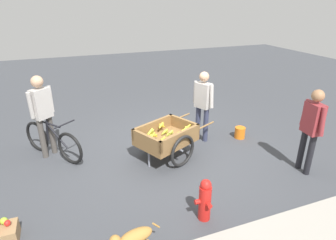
% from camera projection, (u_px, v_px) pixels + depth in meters
% --- Properties ---
extents(ground_plane, '(24.00, 24.00, 0.00)m').
position_uv_depth(ground_plane, '(169.00, 150.00, 6.08)').
color(ground_plane, '#3D3F44').
extents(fruit_cart, '(1.82, 1.39, 0.72)m').
position_uv_depth(fruit_cart, '(167.00, 138.00, 5.62)').
color(fruit_cart, olive).
rests_on(fruit_cart, ground).
extents(vendor_person, '(0.33, 0.52, 1.58)m').
position_uv_depth(vendor_person, '(203.00, 101.00, 6.18)').
color(vendor_person, '#333851').
rests_on(vendor_person, ground).
extents(bicycle, '(1.07, 1.34, 0.85)m').
position_uv_depth(bicycle, '(53.00, 141.00, 5.69)').
color(bicycle, black).
rests_on(bicycle, ground).
extents(cyclist_person, '(0.43, 0.42, 1.67)m').
position_uv_depth(cyclist_person, '(42.00, 109.00, 5.50)').
color(cyclist_person, '#4C4742').
rests_on(cyclist_person, ground).
extents(dog, '(0.67, 0.25, 0.40)m').
position_uv_depth(dog, '(133.00, 237.00, 3.50)').
color(dog, '#AD7A38').
rests_on(dog, ground).
extents(fire_hydrant, '(0.25, 0.25, 0.67)m').
position_uv_depth(fire_hydrant, '(205.00, 200.00, 4.06)').
color(fire_hydrant, red).
rests_on(fire_hydrant, ground).
extents(plastic_bucket, '(0.24, 0.24, 0.26)m').
position_uv_depth(plastic_bucket, '(240.00, 133.00, 6.57)').
color(plastic_bucket, orange).
rests_on(plastic_bucket, ground).
extents(apple_crate, '(0.44, 0.32, 0.32)m').
position_uv_depth(apple_crate, '(0.00, 234.00, 3.73)').
color(apple_crate, '#99754C').
rests_on(apple_crate, ground).
extents(bystander_person, '(0.24, 0.56, 1.59)m').
position_uv_depth(bystander_person, '(312.00, 125.00, 4.98)').
color(bystander_person, black).
rests_on(bystander_person, ground).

